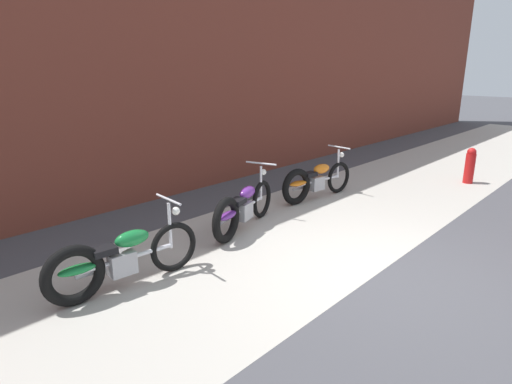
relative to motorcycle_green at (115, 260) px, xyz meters
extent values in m
plane|color=#47474C|center=(2.55, -2.14, -0.40)|extent=(80.00, 80.00, 0.00)
cube|color=#B2ADA3|center=(2.55, -0.39, -0.40)|extent=(36.00, 3.50, 0.01)
cube|color=brown|center=(2.55, 3.06, 2.80)|extent=(36.00, 0.50, 6.39)
torus|color=black|center=(0.80, -0.08, -0.06)|extent=(0.68, 0.15, 0.68)
torus|color=black|center=(-0.49, 0.05, -0.03)|extent=(0.74, 0.20, 0.73)
cylinder|color=silver|center=(0.16, -0.02, -0.02)|extent=(1.23, 0.18, 0.06)
cube|color=#99999E|center=(0.08, -0.01, -0.06)|extent=(0.34, 0.25, 0.28)
ellipsoid|color=#197A38|center=(0.24, -0.03, 0.22)|extent=(0.46, 0.23, 0.20)
ellipsoid|color=#197A38|center=(-0.44, 0.04, 0.03)|extent=(0.46, 0.22, 0.10)
cube|color=black|center=(-0.12, 0.01, 0.16)|extent=(0.30, 0.23, 0.08)
cylinder|color=silver|center=(0.76, -0.08, 0.25)|extent=(0.05, 0.05, 0.62)
cylinder|color=silver|center=(0.76, -0.08, 0.61)|extent=(0.09, 0.58, 0.03)
sphere|color=white|center=(0.86, -0.09, 0.43)|extent=(0.11, 0.11, 0.11)
cylinder|color=silver|center=(-0.15, 0.16, -0.14)|extent=(0.55, 0.11, 0.06)
torus|color=black|center=(3.18, 0.50, -0.06)|extent=(0.67, 0.28, 0.68)
torus|color=black|center=(1.94, 0.12, -0.03)|extent=(0.74, 0.34, 0.73)
cylinder|color=silver|center=(2.56, 0.31, -0.02)|extent=(1.20, 0.42, 0.06)
cube|color=#99999E|center=(2.49, 0.28, -0.06)|extent=(0.37, 0.30, 0.28)
ellipsoid|color=#6B2D93|center=(2.64, 0.33, 0.22)|extent=(0.48, 0.31, 0.20)
ellipsoid|color=#6B2D93|center=(1.99, 0.13, 0.03)|extent=(0.47, 0.30, 0.10)
cube|color=black|center=(2.29, 0.22, 0.16)|extent=(0.33, 0.27, 0.08)
cylinder|color=silver|center=(3.15, 0.49, 0.25)|extent=(0.05, 0.05, 0.62)
cylinder|color=silver|center=(3.15, 0.49, 0.61)|extent=(0.20, 0.56, 0.03)
sphere|color=white|center=(3.24, 0.51, 0.43)|extent=(0.11, 0.11, 0.11)
cylinder|color=silver|center=(2.21, 0.36, -0.14)|extent=(0.54, 0.22, 0.06)
torus|color=black|center=(5.49, 0.34, -0.06)|extent=(0.68, 0.16, 0.68)
torus|color=black|center=(4.20, 0.50, -0.03)|extent=(0.74, 0.22, 0.73)
cylinder|color=silver|center=(4.84, 0.42, -0.02)|extent=(1.23, 0.20, 0.06)
cube|color=#99999E|center=(4.76, 0.43, -0.06)|extent=(0.34, 0.26, 0.28)
ellipsoid|color=orange|center=(4.92, 0.41, 0.22)|extent=(0.46, 0.24, 0.20)
ellipsoid|color=orange|center=(4.25, 0.49, 0.03)|extent=(0.46, 0.23, 0.10)
cube|color=black|center=(4.56, 0.45, 0.16)|extent=(0.30, 0.23, 0.08)
cylinder|color=silver|center=(5.45, 0.34, 0.25)|extent=(0.05, 0.05, 0.62)
cylinder|color=silver|center=(5.45, 0.34, 0.61)|extent=(0.10, 0.58, 0.03)
sphere|color=white|center=(5.55, 0.33, 0.43)|extent=(0.11, 0.11, 0.11)
cylinder|color=silver|center=(4.54, 0.60, -0.14)|extent=(0.55, 0.13, 0.06)
cylinder|color=red|center=(8.27, -1.47, -0.05)|extent=(0.22, 0.22, 0.70)
sphere|color=red|center=(8.27, -1.47, 0.34)|extent=(0.20, 0.20, 0.20)
camera|label=1|loc=(-2.28, -4.44, 2.23)|focal=29.96mm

